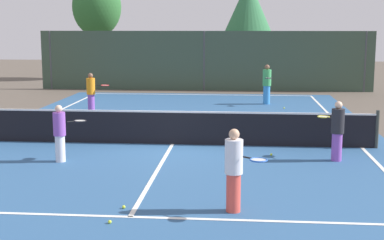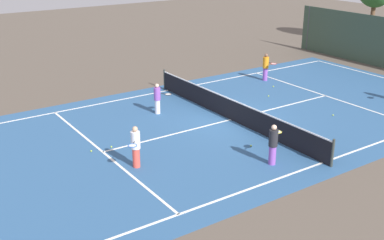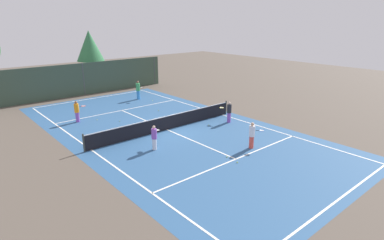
# 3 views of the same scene
# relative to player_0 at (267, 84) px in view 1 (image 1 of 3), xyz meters

# --- Properties ---
(ground_plane) EXTENTS (80.00, 80.00, 0.00)m
(ground_plane) POSITION_rel_player_0_xyz_m (-3.15, -8.88, -0.91)
(ground_plane) COLOR brown
(court_surface) EXTENTS (13.00, 25.00, 0.01)m
(court_surface) POSITION_rel_player_0_xyz_m (-3.15, -8.88, -0.91)
(court_surface) COLOR #2D5684
(court_surface) RESTS_ON ground_plane
(tennis_net) EXTENTS (11.90, 0.10, 1.10)m
(tennis_net) POSITION_rel_player_0_xyz_m (-3.15, -8.88, -0.40)
(tennis_net) COLOR #333833
(tennis_net) RESTS_ON ground_plane
(perimeter_fence) EXTENTS (18.00, 0.12, 3.20)m
(perimeter_fence) POSITION_rel_player_0_xyz_m (-3.15, 5.12, 0.69)
(perimeter_fence) COLOR #384C3D
(perimeter_fence) RESTS_ON ground_plane
(tree_0) EXTENTS (3.15, 2.86, 6.56)m
(tree_0) POSITION_rel_player_0_xyz_m (-10.50, 10.99, 3.73)
(tree_0) COLOR brown
(tree_0) RESTS_ON ground_plane
(tree_1) EXTENTS (2.95, 2.95, 6.18)m
(tree_1) POSITION_rel_player_0_xyz_m (-0.79, 8.46, 3.59)
(tree_1) COLOR brown
(tree_1) RESTS_ON ground_plane
(player_0) EXTENTS (0.41, 0.95, 1.77)m
(player_0) POSITION_rel_player_0_xyz_m (0.00, 0.00, 0.00)
(player_0) COLOR #388CD8
(player_0) RESTS_ON ground_plane
(player_1) EXTENTS (0.85, 0.76, 1.59)m
(player_1) POSITION_rel_player_0_xyz_m (-1.26, -14.80, -0.09)
(player_1) COLOR #E54C3F
(player_1) RESTS_ON ground_plane
(player_2) EXTENTS (0.84, 0.72, 1.48)m
(player_2) POSITION_rel_player_0_xyz_m (-5.77, -11.24, -0.15)
(player_2) COLOR silver
(player_2) RESTS_ON ground_plane
(player_3) EXTENTS (0.92, 0.44, 1.60)m
(player_3) POSITION_rel_player_0_xyz_m (-7.15, -3.13, -0.08)
(player_3) COLOR purple
(player_3) RESTS_ON ground_plane
(player_4) EXTENTS (0.69, 0.88, 1.56)m
(player_4) POSITION_rel_player_0_xyz_m (1.34, -10.51, -0.10)
(player_4) COLOR purple
(player_4) RESTS_ON ground_plane
(tennis_ball_0) EXTENTS (0.07, 0.07, 0.07)m
(tennis_ball_0) POSITION_rel_player_0_xyz_m (-5.90, -3.65, -0.88)
(tennis_ball_0) COLOR #CCE533
(tennis_ball_0) RESTS_ON ground_plane
(tennis_ball_1) EXTENTS (0.07, 0.07, 0.07)m
(tennis_ball_1) POSITION_rel_player_0_xyz_m (-0.85, -4.55, -0.88)
(tennis_ball_1) COLOR #CCE533
(tennis_ball_1) RESTS_ON ground_plane
(tennis_ball_2) EXTENTS (0.07, 0.07, 0.07)m
(tennis_ball_2) POSITION_rel_player_0_xyz_m (-0.31, -10.11, -0.88)
(tennis_ball_2) COLOR #CCE533
(tennis_ball_2) RESTS_ON ground_plane
(tennis_ball_3) EXTENTS (0.07, 0.07, 0.07)m
(tennis_ball_3) POSITION_rel_player_0_xyz_m (-4.74, -5.07, -0.88)
(tennis_ball_3) COLOR #CCE533
(tennis_ball_3) RESTS_ON ground_plane
(tennis_ball_4) EXTENTS (0.07, 0.07, 0.07)m
(tennis_ball_4) POSITION_rel_player_0_xyz_m (-3.37, -14.81, -0.88)
(tennis_ball_4) COLOR #CCE533
(tennis_ball_4) RESTS_ON ground_plane
(tennis_ball_5) EXTENTS (0.07, 0.07, 0.07)m
(tennis_ball_5) POSITION_rel_player_0_xyz_m (0.68, -1.40, -0.88)
(tennis_ball_5) COLOR #CCE533
(tennis_ball_5) RESTS_ON ground_plane
(tennis_ball_6) EXTENTS (0.07, 0.07, 0.07)m
(tennis_ball_6) POSITION_rel_player_0_xyz_m (-3.45, -15.64, -0.88)
(tennis_ball_6) COLOR #CCE533
(tennis_ball_6) RESTS_ON ground_plane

